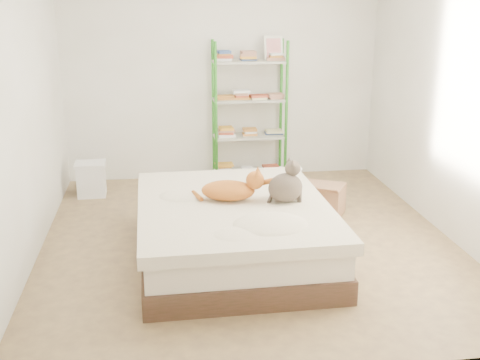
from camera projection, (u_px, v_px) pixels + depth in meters
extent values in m
cube|color=tan|center=(248.00, 240.00, 5.67)|extent=(3.80, 4.20, 0.01)
cube|color=white|center=(222.00, 72.00, 7.26)|extent=(3.80, 0.01, 2.60)
cube|color=white|center=(306.00, 171.00, 3.30)|extent=(3.80, 0.01, 2.60)
cube|color=white|center=(24.00, 109.00, 5.03)|extent=(0.01, 4.20, 2.60)
cube|color=white|center=(452.00, 98.00, 5.53)|extent=(0.01, 4.20, 2.60)
cube|color=brown|center=(233.00, 247.00, 5.26)|extent=(1.61, 2.00, 0.20)
cube|color=beige|center=(233.00, 225.00, 5.19)|extent=(1.56, 1.94, 0.22)
cube|color=#F3E8C4|center=(233.00, 208.00, 5.15)|extent=(1.64, 2.04, 0.10)
cylinder|color=#308727|center=(216.00, 116.00, 7.03)|extent=(0.04, 0.04, 1.70)
cylinder|color=#308727|center=(213.00, 110.00, 7.33)|extent=(0.04, 0.04, 1.70)
cylinder|color=#308727|center=(286.00, 114.00, 7.14)|extent=(0.04, 0.04, 1.70)
cylinder|color=#308727|center=(281.00, 109.00, 7.44)|extent=(0.04, 0.04, 1.70)
cube|color=#ADAF9E|center=(249.00, 172.00, 7.46)|extent=(0.86, 0.34, 0.02)
cube|color=#ADAF9E|center=(249.00, 136.00, 7.32)|extent=(0.86, 0.34, 0.02)
cube|color=#ADAF9E|center=(249.00, 100.00, 7.19)|extent=(0.86, 0.34, 0.02)
cube|color=#ADAF9E|center=(250.00, 62.00, 7.05)|extent=(0.86, 0.34, 0.02)
cube|color=#AE462D|center=(225.00, 168.00, 7.40)|extent=(0.20, 0.16, 0.09)
cube|color=#AE462D|center=(249.00, 167.00, 7.44)|extent=(0.20, 0.16, 0.09)
cube|color=#AE462D|center=(273.00, 166.00, 7.48)|extent=(0.20, 0.16, 0.09)
cube|color=#AE462D|center=(225.00, 132.00, 7.27)|extent=(0.20, 0.16, 0.09)
cube|color=#AE462D|center=(249.00, 132.00, 7.30)|extent=(0.20, 0.16, 0.09)
cube|color=#AE462D|center=(273.00, 131.00, 7.34)|extent=(0.20, 0.16, 0.09)
cube|color=#AE462D|center=(224.00, 95.00, 7.13)|extent=(0.20, 0.16, 0.09)
cube|color=#AE462D|center=(241.00, 95.00, 7.16)|extent=(0.20, 0.16, 0.09)
cube|color=#AE462D|center=(258.00, 95.00, 7.18)|extent=(0.20, 0.16, 0.09)
cube|color=#AE462D|center=(274.00, 94.00, 7.21)|extent=(0.20, 0.16, 0.09)
cube|color=#AE462D|center=(224.00, 57.00, 6.99)|extent=(0.20, 0.16, 0.09)
cube|color=#AE462D|center=(250.00, 57.00, 7.03)|extent=(0.20, 0.16, 0.09)
cube|color=#AE462D|center=(275.00, 56.00, 7.07)|extent=(0.20, 0.16, 0.09)
cube|color=white|center=(273.00, 48.00, 7.09)|extent=(0.22, 0.10, 0.27)
cube|color=red|center=(274.00, 48.00, 7.08)|extent=(0.17, 0.07, 0.21)
cube|color=#996C4D|center=(321.00, 199.00, 6.29)|extent=(0.57, 0.54, 0.32)
cube|color=#5E29A4|center=(334.00, 205.00, 6.15)|extent=(0.24, 0.14, 0.07)
cube|color=#996C4D|center=(326.00, 190.00, 6.09)|extent=(0.46, 0.35, 0.10)
cube|color=white|center=(91.00, 180.00, 6.84)|extent=(0.32, 0.27, 0.36)
cube|color=white|center=(90.00, 164.00, 6.78)|extent=(0.35, 0.31, 0.03)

